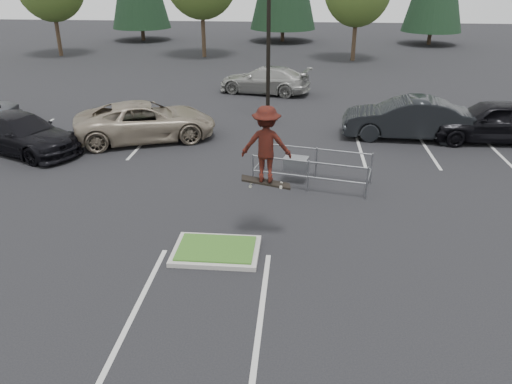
# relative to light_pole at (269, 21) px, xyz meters

# --- Properties ---
(ground) EXTENTS (120.00, 120.00, 0.00)m
(ground) POSITION_rel_light_pole_xyz_m (-0.50, -12.00, -4.56)
(ground) COLOR black
(ground) RESTS_ON ground
(grass_median) EXTENTS (2.20, 1.60, 0.16)m
(grass_median) POSITION_rel_light_pole_xyz_m (-0.50, -12.00, -4.48)
(grass_median) COLOR #A5A19A
(grass_median) RESTS_ON ground
(stall_lines) EXTENTS (22.62, 17.60, 0.01)m
(stall_lines) POSITION_rel_light_pole_xyz_m (-1.85, -5.98, -4.56)
(stall_lines) COLOR beige
(stall_lines) RESTS_ON ground
(light_pole) EXTENTS (0.70, 0.60, 10.12)m
(light_pole) POSITION_rel_light_pole_xyz_m (0.00, 0.00, 0.00)
(light_pole) COLOR #A5A19A
(light_pole) RESTS_ON ground
(cart_corral) EXTENTS (4.02, 2.16, 1.08)m
(cart_corral) POSITION_rel_light_pole_xyz_m (1.58, -7.17, -3.88)
(cart_corral) COLOR gray
(cart_corral) RESTS_ON ground
(skateboarder) EXTENTS (1.30, 0.76, 2.18)m
(skateboarder) POSITION_rel_light_pole_xyz_m (0.70, -11.00, -1.93)
(skateboarder) COLOR black
(skateboarder) RESTS_ON ground
(car_l_tan) EXTENTS (6.37, 4.57, 1.61)m
(car_l_tan) POSITION_rel_light_pole_xyz_m (-5.00, -3.14, -3.75)
(car_l_tan) COLOR gray
(car_l_tan) RESTS_ON ground
(car_l_black) EXTENTS (5.61, 4.01, 1.51)m
(car_l_black) POSITION_rel_light_pole_xyz_m (-9.47, -5.00, -3.81)
(car_l_black) COLOR black
(car_l_black) RESTS_ON ground
(car_r_charc) EXTENTS (5.36, 2.10, 1.74)m
(car_r_charc) POSITION_rel_light_pole_xyz_m (6.00, -1.85, -3.69)
(car_r_charc) COLOR black
(car_r_charc) RESTS_ON ground
(car_r_black) EXTENTS (5.20, 2.19, 1.76)m
(car_r_black) POSITION_rel_light_pole_xyz_m (9.50, -1.98, -3.68)
(car_r_black) COLOR black
(car_r_black) RESTS_ON ground
(car_far_silver) EXTENTS (5.61, 3.25, 1.53)m
(car_far_silver) POSITION_rel_light_pole_xyz_m (-0.54, 6.00, -3.79)
(car_far_silver) COLOR #9D9D98
(car_far_silver) RESTS_ON ground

